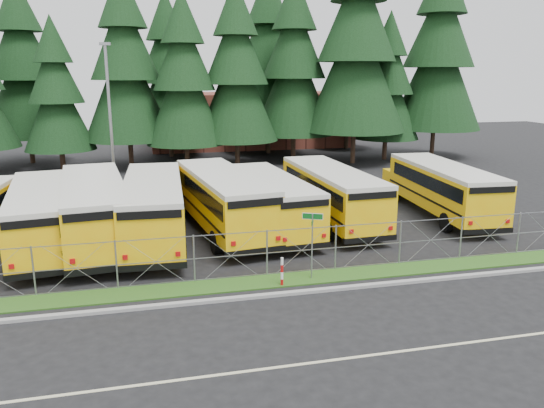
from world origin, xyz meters
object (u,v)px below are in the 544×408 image
Objects in this scene: bus_3 at (154,210)px; bus_6 at (329,195)px; light_standard at (110,116)px; bus_2 at (95,211)px; striped_bollard at (282,272)px; street_sign at (312,232)px; bus_1 at (42,218)px; bus_5 at (269,202)px; bus_east at (440,190)px; bus_4 at (221,202)px.

bus_3 is 1.03× the size of bus_6.
bus_2 is at bearing -92.55° from light_standard.
bus_2 is at bearing 135.34° from striped_bollard.
bus_1 is at bearing 148.90° from street_sign.
bus_3 is at bearing 122.94° from striped_bollard.
bus_1 is at bearing 178.78° from bus_2.
bus_3 reaches higher than striped_bollard.
light_standard is at bearing 116.28° from street_sign.
bus_5 is 9.28× the size of striped_bollard.
bus_2 is at bearing -177.19° from bus_6.
light_standard is (2.84, 10.39, 3.99)m from bus_1.
bus_6 is 9.81× the size of striped_bollard.
bus_6 is at bearing -177.23° from bus_east.
street_sign is at bearing -115.90° from bus_6.
bus_2 is 6.40m from bus_4.
street_sign is at bearing -138.41° from bus_east.
bus_east reaches higher than street_sign.
bus_east is 21.46m from light_standard.
bus_2 reaches higher than bus_1.
bus_1 is 0.95× the size of bus_4.
striped_bollard is at bearing -54.77° from bus_3.
bus_6 is 1.01× the size of bus_east.
bus_east is at bearing 6.08° from bus_3.
bus_4 is 1.09× the size of bus_5.
bus_5 is at bearing -11.97° from bus_4.
bus_6 is 1.16× the size of light_standard.
light_standard is (-8.51, 17.24, 3.47)m from street_sign.
bus_4 is at bearing 108.50° from street_sign.
bus_3 is 3.62m from bus_4.
bus_1 is 2.40m from bus_2.
bus_1 is at bearing -177.11° from bus_6.
bus_3 is 16.59m from bus_east.
striped_bollard is at bearing -104.66° from bus_5.
bus_1 is 11.36m from bus_5.
bus_4 is 1.20× the size of light_standard.
bus_5 is 10.46m from bus_east.
bus_east is 1.15× the size of light_standard.
bus_4 is 8.21m from street_sign.
bus_3 is at bearing -173.58° from bus_4.
bus_3 is at bearing -10.26° from bus_2.
bus_2 reaches higher than striped_bollard.
bus_6 is 15.65m from light_standard.
bus_east is (19.40, 0.91, -0.09)m from bus_2.
bus_3 is 1.20× the size of light_standard.
bus_3 reaches higher than bus_6.
bus_5 is 13.49m from light_standard.
bus_6 is at bearing 66.20° from street_sign.
bus_1 is 12.40m from striped_bollard.
bus_1 is 5.24m from bus_3.
bus_1 is 13.27m from street_sign.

